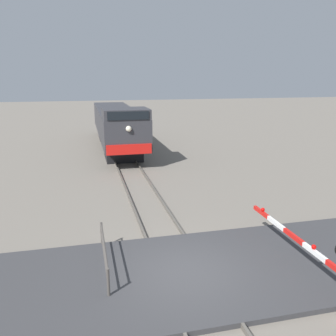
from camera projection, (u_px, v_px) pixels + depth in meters
ground_plane at (184, 276)px, 10.65m from camera, size 160.00×160.00×0.00m
rail_track_left at (161, 277)px, 10.46m from camera, size 0.08×80.00×0.15m
rail_track_right at (207, 271)px, 10.79m from camera, size 0.08×80.00×0.15m
road_surface at (184, 274)px, 10.63m from camera, size 36.00×5.01×0.15m
locomotive at (117, 124)px, 29.29m from camera, size 3.00×16.43×3.82m
crossing_gate at (336, 277)px, 9.25m from camera, size 0.36×6.00×1.17m
guard_railing at (104, 252)px, 10.79m from camera, size 0.08×3.19×0.95m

